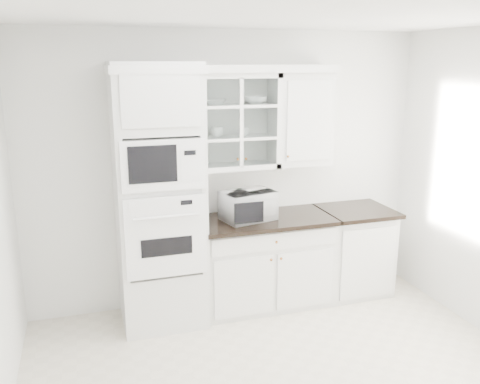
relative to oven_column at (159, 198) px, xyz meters
name	(u,v)px	position (x,y,z in m)	size (l,w,h in m)	color
room_shell	(278,148)	(0.75, -0.99, 0.58)	(4.00, 3.50, 2.70)	white
oven_column	(159,198)	(0.00, 0.00, 0.00)	(0.76, 0.68, 2.40)	silver
base_cabinet_run	(264,260)	(1.03, 0.03, -0.74)	(1.32, 0.67, 0.92)	silver
extra_base_cabinet	(353,250)	(2.03, 0.03, -0.74)	(0.72, 0.67, 0.92)	silver
upper_cabinet_glass	(236,121)	(0.78, 0.17, 0.65)	(0.80, 0.33, 0.90)	silver
upper_cabinet_solid	(302,119)	(1.46, 0.17, 0.65)	(0.55, 0.33, 0.90)	silver
crown_molding	(226,69)	(0.68, 0.14, 1.14)	(2.14, 0.38, 0.07)	silver
countertop_microwave	(247,205)	(0.84, 0.02, -0.14)	(0.48, 0.40, 0.28)	white
bowl_a	(215,102)	(0.57, 0.16, 0.84)	(0.21, 0.21, 0.05)	white
bowl_b	(256,100)	(0.98, 0.18, 0.85)	(0.22, 0.22, 0.07)	white
cup_a	(217,132)	(0.59, 0.16, 0.56)	(0.12, 0.12, 0.10)	white
cup_b	(244,131)	(0.86, 0.16, 0.55)	(0.09, 0.09, 0.08)	white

